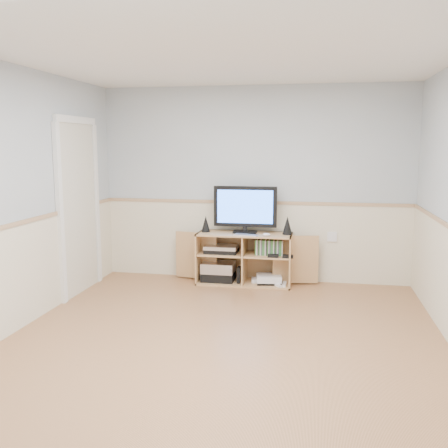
{
  "coord_description": "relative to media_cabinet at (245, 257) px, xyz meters",
  "views": [
    {
      "loc": [
        0.78,
        -4.15,
        1.75
      ],
      "look_at": [
        -0.21,
        1.2,
        0.89
      ],
      "focal_mm": 40.0,
      "sensor_mm": 36.0,
      "label": 1
    }
  ],
  "objects": [
    {
      "name": "room",
      "position": [
        0.03,
        -1.93,
        0.88
      ],
      "size": [
        4.04,
        4.54,
        2.54
      ],
      "color": "tan",
      "rests_on": "ground"
    },
    {
      "name": "keyboard",
      "position": [
        0.04,
        -0.19,
        0.32
      ],
      "size": [
        0.31,
        0.17,
        0.01
      ],
      "primitive_type": "cube",
      "rotation": [
        0.0,
        0.0,
        -0.2
      ],
      "color": "white",
      "rests_on": "media_cabinet"
    },
    {
      "name": "monitor",
      "position": [
        0.0,
        -0.01,
        0.64
      ],
      "size": [
        0.8,
        0.18,
        0.59
      ],
      "color": "black",
      "rests_on": "media_cabinet"
    },
    {
      "name": "media_cabinet",
      "position": [
        0.0,
        0.0,
        0.0
      ],
      "size": [
        1.86,
        0.45,
        0.65
      ],
      "color": "tan",
      "rests_on": "floor"
    },
    {
      "name": "speaker_right",
      "position": [
        0.54,
        -0.03,
        0.43
      ],
      "size": [
        0.12,
        0.12,
        0.23
      ],
      "primitive_type": "cone",
      "color": "black",
      "rests_on": "media_cabinet"
    },
    {
      "name": "game_cases",
      "position": [
        0.32,
        -0.07,
        0.15
      ],
      "size": [
        0.34,
        0.14,
        0.19
      ],
      "primitive_type": "cube",
      "color": "#3F8C3F",
      "rests_on": "media_cabinet"
    },
    {
      "name": "speaker_left",
      "position": [
        -0.51,
        -0.03,
        0.42
      ],
      "size": [
        0.11,
        0.11,
        0.21
      ],
      "primitive_type": "cone",
      "color": "black",
      "rests_on": "media_cabinet"
    },
    {
      "name": "av_components",
      "position": [
        -0.32,
        -0.05,
        -0.11
      ],
      "size": [
        0.51,
        0.31,
        0.47
      ],
      "color": "black",
      "rests_on": "media_cabinet"
    },
    {
      "name": "wall_outlet",
      "position": [
        1.09,
        0.18,
        0.27
      ],
      "size": [
        0.12,
        0.03,
        0.12
      ],
      "primitive_type": "cube",
      "color": "white",
      "rests_on": "wall_back"
    },
    {
      "name": "game_consoles",
      "position": [
        0.31,
        -0.07,
        -0.26
      ],
      "size": [
        0.46,
        0.3,
        0.11
      ],
      "color": "white",
      "rests_on": "media_cabinet"
    },
    {
      "name": "mouse",
      "position": [
        0.29,
        -0.19,
        0.34
      ],
      "size": [
        0.11,
        0.09,
        0.04
      ],
      "primitive_type": "ellipsoid",
      "rotation": [
        0.0,
        0.0,
        0.37
      ],
      "color": "white",
      "rests_on": "media_cabinet"
    }
  ]
}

